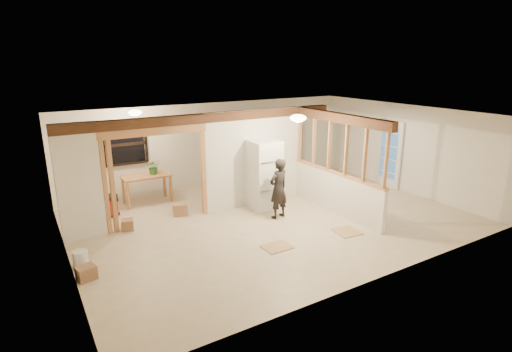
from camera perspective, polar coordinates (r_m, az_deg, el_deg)
floor at (r=9.73m, az=2.40°, el=-6.15°), size 9.00×6.50×0.01m
ceiling at (r=9.07m, az=2.59°, el=8.64°), size 9.00×6.50×0.01m
wall_back at (r=12.09m, az=-6.06°, el=4.47°), size 9.00×0.01×2.50m
wall_front at (r=6.98m, az=17.42°, el=-5.07°), size 9.00×0.01×2.50m
wall_left at (r=7.89m, az=-25.97°, el=-3.54°), size 0.01×6.50×2.50m
wall_right at (r=12.33m, az=20.26°, el=3.78°), size 0.01×6.50×2.50m
partition_left_stub at (r=9.07m, az=-23.96°, el=-0.85°), size 0.90×0.12×2.50m
partition_center at (r=10.41m, az=-0.24°, el=2.64°), size 2.80×0.12×2.50m
doorway_frame at (r=9.43m, az=-13.93°, el=-0.25°), size 2.46×0.14×2.20m
header_beam_back at (r=9.65m, az=-6.44°, el=8.29°), size 7.00×0.18×0.22m
header_beam_right at (r=9.76m, az=11.83°, el=8.14°), size 0.18×3.30×0.22m
pony_wall at (r=10.19m, az=11.23°, el=-2.37°), size 0.12×3.20×1.00m
stud_partition at (r=9.88m, az=11.59°, el=4.01°), size 0.14×3.20×1.32m
window_back at (r=11.13m, az=-18.16°, el=4.30°), size 1.12×0.10×1.10m
french_door at (r=12.57m, az=18.51°, el=3.00°), size 0.12×0.86×2.00m
ceiling_dome_main at (r=8.84m, az=6.03°, el=8.24°), size 0.36×0.36×0.16m
ceiling_dome_util at (r=10.17m, az=-16.91°, el=8.68°), size 0.32×0.32×0.14m
hanging_bulb at (r=9.68m, az=-12.82°, el=6.82°), size 0.07×0.07×0.07m
refrigerator at (r=10.18m, az=1.15°, el=0.19°), size 0.73×0.71×1.77m
woman at (r=9.56m, az=3.23°, el=-1.81°), size 0.60×0.46×1.48m
work_table at (r=11.03m, az=-15.27°, el=-1.81°), size 1.24×0.63×0.78m
potted_plant at (r=10.90m, az=-14.41°, el=1.29°), size 0.44×0.40×0.41m
shop_vac at (r=10.46m, az=-20.05°, el=-3.96°), size 0.53×0.53×0.53m
bookshelf at (r=13.33m, az=4.83°, el=3.70°), size 0.81×0.27×1.63m
bucket at (r=8.17m, az=-23.77°, el=-10.84°), size 0.28×0.28×0.34m
box_util_a at (r=10.09m, az=-10.78°, el=-4.68°), size 0.40×0.37×0.29m
box_util_b at (r=9.53m, az=-17.89°, el=-6.63°), size 0.32×0.32×0.24m
box_front at (r=7.75m, az=-23.06°, el=-12.63°), size 0.36×0.31×0.25m
floor_panel_near at (r=9.23m, az=12.91°, el=-7.75°), size 0.58×0.58×0.02m
floor_panel_far at (r=8.33m, az=3.01°, el=-10.08°), size 0.57×0.46×0.02m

